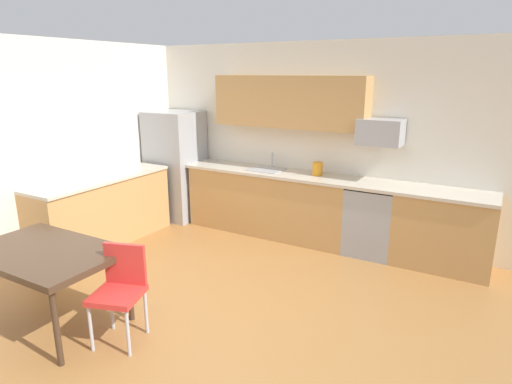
% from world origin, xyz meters
% --- Properties ---
extents(ground_plane, '(12.00, 12.00, 0.00)m').
position_xyz_m(ground_plane, '(0.00, 0.00, 0.00)').
color(ground_plane, '#9E6B38').
extents(wall_back, '(5.80, 0.10, 2.70)m').
position_xyz_m(wall_back, '(0.00, 2.65, 1.35)').
color(wall_back, silver).
rests_on(wall_back, ground).
extents(wall_left, '(0.10, 5.80, 2.70)m').
position_xyz_m(wall_left, '(-2.65, 0.00, 1.35)').
color(wall_left, silver).
rests_on(wall_left, ground).
extents(cabinet_run_back, '(2.43, 0.60, 0.90)m').
position_xyz_m(cabinet_run_back, '(-0.53, 2.30, 0.45)').
color(cabinet_run_back, tan).
rests_on(cabinet_run_back, ground).
extents(cabinet_run_back_right, '(1.12, 0.60, 0.90)m').
position_xyz_m(cabinet_run_back_right, '(1.84, 2.30, 0.45)').
color(cabinet_run_back_right, tan).
rests_on(cabinet_run_back_right, ground).
extents(cabinet_run_left, '(0.60, 2.00, 0.90)m').
position_xyz_m(cabinet_run_left, '(-2.30, 0.80, 0.45)').
color(cabinet_run_left, tan).
rests_on(cabinet_run_left, ground).
extents(countertop_back, '(4.80, 0.64, 0.04)m').
position_xyz_m(countertop_back, '(0.00, 2.30, 0.92)').
color(countertop_back, beige).
rests_on(countertop_back, cabinet_run_back).
extents(countertop_left, '(0.64, 2.00, 0.04)m').
position_xyz_m(countertop_left, '(-2.30, 0.80, 0.92)').
color(countertop_left, beige).
rests_on(countertop_left, cabinet_run_left).
extents(upper_cabinets_back, '(2.20, 0.34, 0.70)m').
position_xyz_m(upper_cabinets_back, '(-0.30, 2.43, 1.90)').
color(upper_cabinets_back, tan).
extents(refrigerator, '(0.76, 0.70, 1.70)m').
position_xyz_m(refrigerator, '(-2.18, 2.22, 0.85)').
color(refrigerator, '#9EA0A5').
rests_on(refrigerator, ground).
extents(oven_range, '(0.60, 0.60, 0.91)m').
position_xyz_m(oven_range, '(0.98, 2.30, 0.46)').
color(oven_range, '#999BA0').
rests_on(oven_range, ground).
extents(microwave, '(0.54, 0.36, 0.32)m').
position_xyz_m(microwave, '(0.98, 2.40, 1.57)').
color(microwave, '#9EA0A5').
extents(sink_basin, '(0.48, 0.40, 0.14)m').
position_xyz_m(sink_basin, '(-0.57, 2.30, 0.88)').
color(sink_basin, '#A5A8AD').
rests_on(sink_basin, countertop_back).
extents(sink_faucet, '(0.02, 0.02, 0.24)m').
position_xyz_m(sink_faucet, '(-0.57, 2.48, 1.04)').
color(sink_faucet, '#B2B5BA').
rests_on(sink_faucet, countertop_back).
extents(dining_table, '(1.40, 0.90, 0.73)m').
position_xyz_m(dining_table, '(-1.19, -0.83, 0.67)').
color(dining_table, '#422D1E').
rests_on(dining_table, ground).
extents(chair_near_table, '(0.51, 0.51, 0.85)m').
position_xyz_m(chair_near_table, '(-0.39, -0.68, 0.50)').
color(chair_near_table, red).
rests_on(chair_near_table, ground).
extents(kettle, '(0.14, 0.14, 0.20)m').
position_xyz_m(kettle, '(0.19, 2.35, 1.02)').
color(kettle, orange).
rests_on(kettle, countertop_back).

